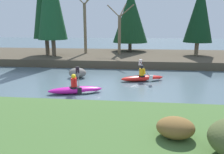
% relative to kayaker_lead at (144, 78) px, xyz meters
% --- Properties ---
extents(ground_plane, '(90.00, 90.00, 0.00)m').
position_rel_kayaker_lead_xyz_m(ground_plane, '(-3.47, -2.41, -0.20)').
color(ground_plane, '#4C606B').
extents(riverbank_near, '(44.00, 5.20, 0.87)m').
position_rel_kayaker_lead_xyz_m(riverbank_near, '(-3.47, -8.82, 0.24)').
color(riverbank_near, '#476B33').
rests_on(riverbank_near, ground).
extents(riverbank_far, '(44.00, 8.60, 0.62)m').
position_rel_kayaker_lead_xyz_m(riverbank_far, '(-3.47, 7.76, 0.11)').
color(riverbank_far, '#4C4233').
rests_on(riverbank_far, ground).
extents(conifer_tree_mid_left, '(3.66, 3.66, 6.33)m').
position_rel_kayaker_lead_xyz_m(conifer_tree_mid_left, '(-1.16, 10.25, 4.05)').
color(conifer_tree_mid_left, brown).
rests_on(conifer_tree_mid_left, riverbank_far).
extents(conifer_tree_centre, '(2.52, 2.52, 6.42)m').
position_rel_kayaker_lead_xyz_m(conifer_tree_centre, '(5.02, 7.53, 4.22)').
color(conifer_tree_centre, '#7A664C').
rests_on(conifer_tree_centre, riverbank_far).
extents(bare_tree_upstream, '(3.49, 3.45, 6.33)m').
position_rel_kayaker_lead_xyz_m(bare_tree_upstream, '(-5.44, 7.97, 3.41)').
color(bare_tree_upstream, '#7A664C').
rests_on(bare_tree_upstream, riverbank_far).
extents(bare_tree_mid_upstream, '(2.68, 2.64, 4.77)m').
position_rel_kayaker_lead_xyz_m(bare_tree_mid_upstream, '(-2.10, 7.70, 2.68)').
color(bare_tree_mid_upstream, '#7A664C').
rests_on(bare_tree_mid_upstream, riverbank_far).
extents(shrub_clump_nearest, '(0.88, 0.73, 0.48)m').
position_rel_kayaker_lead_xyz_m(shrub_clump_nearest, '(0.39, -8.52, 0.91)').
color(shrub_clump_nearest, brown).
rests_on(shrub_clump_nearest, riverbank_near).
extents(kayaker_lead, '(2.76, 2.02, 1.20)m').
position_rel_kayaker_lead_xyz_m(kayaker_lead, '(0.00, 0.00, 0.00)').
color(kayaker_lead, red).
rests_on(kayaker_lead, ground).
extents(kayaker_middle, '(2.76, 2.03, 1.20)m').
position_rel_kayaker_lead_xyz_m(kayaker_middle, '(-3.46, -2.88, 0.00)').
color(kayaker_middle, '#C61999').
rests_on(kayaker_middle, ground).
extents(boulder_midstream, '(1.15, 0.90, 0.65)m').
position_rel_kayaker_lead_xyz_m(boulder_midstream, '(-4.32, 0.38, 0.13)').
color(boulder_midstream, slate).
rests_on(boulder_midstream, ground).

